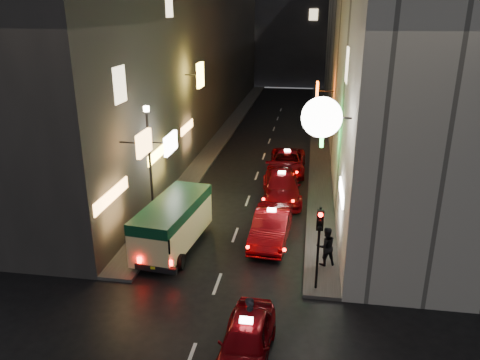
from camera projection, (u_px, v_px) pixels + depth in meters
The scene contains 14 objects.
building_left at pixel (184, 29), 40.98m from camera, with size 7.38×52.00×18.00m.
building_right at pixel (371, 31), 38.67m from camera, with size 7.92×52.00×18.00m.
building_far at pixel (294, 7), 68.85m from camera, with size 30.00×10.00×22.00m, color #333238.
sidewalk_left at pixel (227, 130), 43.50m from camera, with size 1.50×52.00×0.15m, color #4C4946.
sidewalk_right at pixel (319, 134), 42.27m from camera, with size 1.50×52.00×0.15m, color #4C4946.
minibus at pixel (173, 220), 21.60m from camera, with size 2.54×5.67×2.35m.
taxi_near at pixel (246, 338), 14.86m from camera, with size 2.25×5.11×1.77m.
taxi_second at pixel (271, 224), 22.55m from camera, with size 2.61×5.77×1.97m.
taxi_third at pixel (282, 184), 27.69m from camera, with size 2.99×5.92×1.98m.
taxi_far at pixel (287, 160), 32.15m from camera, with size 2.29×5.47×1.90m.
pedestrian_crossing at pixel (251, 317), 15.64m from camera, with size 0.63×0.40×1.90m, color black.
pedestrian_sidewalk at pixel (326, 244), 20.10m from camera, with size 0.75×0.47×1.99m, color black.
traffic_light at pixel (319, 232), 17.72m from camera, with size 0.26×0.43×3.50m.
lamp_post at pixel (150, 160), 22.75m from camera, with size 0.28×0.28×6.22m.
Camera 1 is at (3.48, -7.77, 10.61)m, focal length 35.00 mm.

